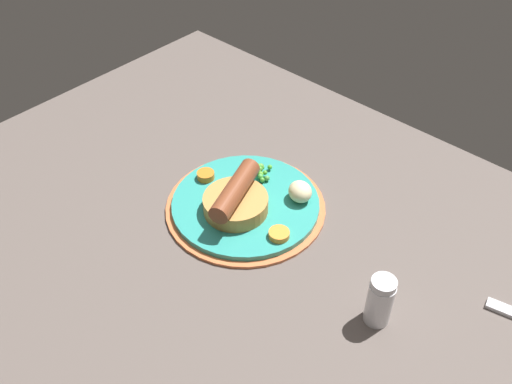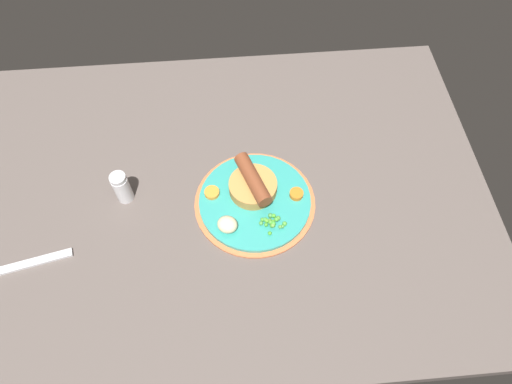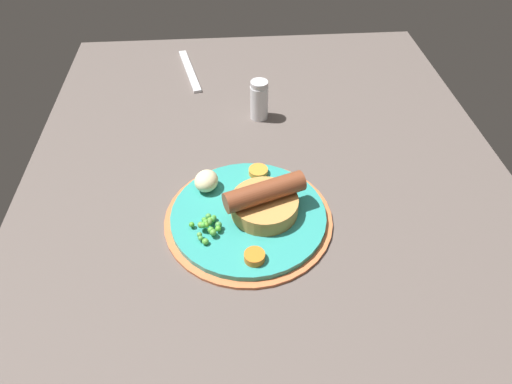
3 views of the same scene
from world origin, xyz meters
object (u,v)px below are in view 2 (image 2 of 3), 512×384
(sausage_pudding, at_px, (253,184))
(salt_shaker, at_px, (122,188))
(carrot_slice_1, at_px, (296,194))
(fork, at_px, (24,265))
(dinner_plate, at_px, (255,202))
(pea_pile, at_px, (272,222))
(carrot_slice_2, at_px, (212,193))
(potato_chunk_0, at_px, (229,224))

(sausage_pudding, distance_m, salt_shaker, 0.26)
(carrot_slice_1, xyz_separation_m, fork, (-0.53, -0.10, -0.02))
(dinner_plate, distance_m, carrot_slice_1, 0.09)
(fork, bearing_deg, pea_pile, -7.43)
(salt_shaker, bearing_deg, carrot_slice_2, -4.43)
(carrot_slice_1, height_order, carrot_slice_2, carrot_slice_1)
(carrot_slice_1, height_order, salt_shaker, salt_shaker)
(dinner_plate, distance_m, carrot_slice_2, 0.09)
(carrot_slice_1, bearing_deg, salt_shaker, 174.67)
(dinner_plate, relative_size, sausage_pudding, 2.04)
(sausage_pudding, xyz_separation_m, carrot_slice_1, (0.09, -0.02, -0.02))
(potato_chunk_0, height_order, carrot_slice_2, potato_chunk_0)
(carrot_slice_2, bearing_deg, pea_pile, -34.90)
(potato_chunk_0, relative_size, carrot_slice_1, 1.42)
(carrot_slice_2, bearing_deg, salt_shaker, 175.57)
(potato_chunk_0, bearing_deg, pea_pile, 1.07)
(potato_chunk_0, bearing_deg, carrot_slice_2, 110.93)
(carrot_slice_2, relative_size, salt_shaker, 0.40)
(dinner_plate, relative_size, pea_pile, 4.51)
(pea_pile, relative_size, carrot_slice_1, 1.96)
(pea_pile, bearing_deg, fork, -175.13)
(dinner_plate, bearing_deg, carrot_slice_1, 1.83)
(sausage_pudding, xyz_separation_m, salt_shaker, (-0.26, 0.01, 0.00))
(salt_shaker, bearing_deg, carrot_slice_1, -5.33)
(dinner_plate, height_order, potato_chunk_0, potato_chunk_0)
(sausage_pudding, relative_size, pea_pile, 2.21)
(carrot_slice_2, bearing_deg, dinner_plate, -14.01)
(carrot_slice_2, distance_m, salt_shaker, 0.18)
(sausage_pudding, distance_m, fork, 0.46)
(potato_chunk_0, bearing_deg, salt_shaker, 155.48)
(fork, bearing_deg, dinner_plate, 0.21)
(salt_shaker, bearing_deg, sausage_pudding, -2.55)
(sausage_pudding, distance_m, pea_pile, 0.09)
(pea_pile, bearing_deg, potato_chunk_0, -178.93)
(pea_pile, xyz_separation_m, carrot_slice_1, (0.06, 0.06, -0.00))
(dinner_plate, height_order, fork, dinner_plate)
(pea_pile, bearing_deg, salt_shaker, 162.22)
(carrot_slice_1, bearing_deg, carrot_slice_2, 173.74)
(fork, bearing_deg, carrot_slice_2, 6.20)
(potato_chunk_0, bearing_deg, dinner_plate, 47.64)
(dinner_plate, relative_size, fork, 1.38)
(potato_chunk_0, relative_size, fork, 0.22)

